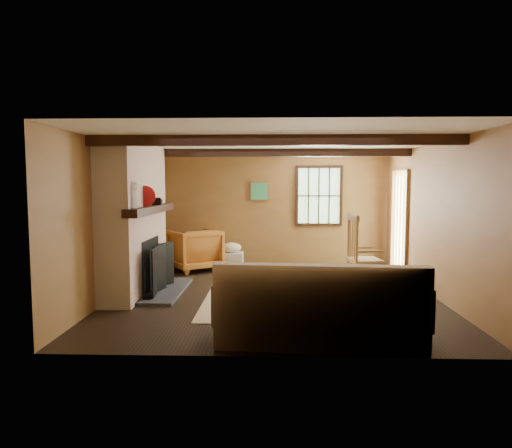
{
  "coord_description": "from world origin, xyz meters",
  "views": [
    {
      "loc": [
        -0.05,
        -7.26,
        1.75
      ],
      "look_at": [
        -0.3,
        0.4,
        1.08
      ],
      "focal_mm": 32.0,
      "sensor_mm": 36.0,
      "label": 1
    }
  ],
  "objects_px": {
    "rocking_chair": "(362,257)",
    "armchair": "(195,250)",
    "laundry_basket": "(231,259)",
    "fireplace": "(136,225)",
    "sofa": "(319,311)"
  },
  "relations": [
    {
      "from": "rocking_chair",
      "to": "armchair",
      "type": "distance_m",
      "value": 3.45
    },
    {
      "from": "fireplace",
      "to": "rocking_chair",
      "type": "distance_m",
      "value": 3.77
    },
    {
      "from": "fireplace",
      "to": "rocking_chair",
      "type": "bearing_deg",
      "value": 5.48
    },
    {
      "from": "sofa",
      "to": "laundry_basket",
      "type": "bearing_deg",
      "value": 110.53
    },
    {
      "from": "rocking_chair",
      "to": "sofa",
      "type": "relative_size",
      "value": 0.53
    },
    {
      "from": "sofa",
      "to": "armchair",
      "type": "bearing_deg",
      "value": 120.63
    },
    {
      "from": "rocking_chair",
      "to": "armchair",
      "type": "bearing_deg",
      "value": 54.35
    },
    {
      "from": "fireplace",
      "to": "sofa",
      "type": "xyz_separation_m",
      "value": [
        2.73,
        -2.23,
        -0.77
      ]
    },
    {
      "from": "laundry_basket",
      "to": "armchair",
      "type": "xyz_separation_m",
      "value": [
        -0.71,
        -0.47,
        0.27
      ]
    },
    {
      "from": "laundry_basket",
      "to": "armchair",
      "type": "height_order",
      "value": "armchair"
    },
    {
      "from": "rocking_chair",
      "to": "armchair",
      "type": "xyz_separation_m",
      "value": [
        -3.08,
        1.55,
        -0.11
      ]
    },
    {
      "from": "rocking_chair",
      "to": "laundry_basket",
      "type": "bearing_deg",
      "value": 40.63
    },
    {
      "from": "sofa",
      "to": "laundry_basket",
      "type": "height_order",
      "value": "sofa"
    },
    {
      "from": "fireplace",
      "to": "laundry_basket",
      "type": "distance_m",
      "value": 2.89
    },
    {
      "from": "laundry_basket",
      "to": "armchair",
      "type": "distance_m",
      "value": 0.89
    }
  ]
}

